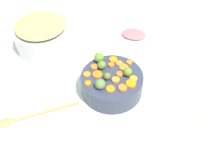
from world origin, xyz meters
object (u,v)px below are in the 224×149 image
(metal_pot, at_px, (44,38))
(wooden_spoon, at_px, (24,118))
(serving_bowl_carrots, at_px, (112,83))
(ham_plate, at_px, (135,40))

(metal_pot, distance_m, wooden_spoon, 0.44)
(metal_pot, bearing_deg, wooden_spoon, 39.90)
(serving_bowl_carrots, bearing_deg, wooden_spoon, -26.28)
(serving_bowl_carrots, distance_m, metal_pot, 0.44)
(wooden_spoon, xyz_separation_m, ham_plate, (-0.67, 0.03, 0.00))
(metal_pot, relative_size, wooden_spoon, 0.92)
(serving_bowl_carrots, bearing_deg, metal_pot, -89.85)
(wooden_spoon, bearing_deg, metal_pot, -140.10)
(serving_bowl_carrots, height_order, ham_plate, serving_bowl_carrots)
(metal_pot, height_order, ham_plate, metal_pot)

